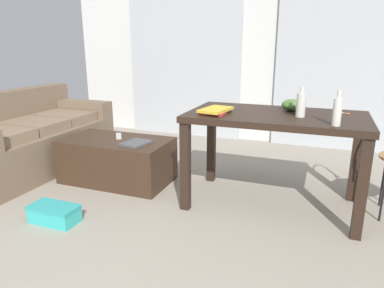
# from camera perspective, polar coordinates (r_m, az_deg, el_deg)

# --- Properties ---
(ground_plane) EXTENTS (8.41, 8.41, 0.00)m
(ground_plane) POSITION_cam_1_polar(r_m,az_deg,el_deg) (3.01, 2.25, -9.28)
(ground_plane) COLOR gray
(wall_back) EXTENTS (5.45, 0.10, 2.46)m
(wall_back) POSITION_cam_1_polar(r_m,az_deg,el_deg) (4.82, 10.99, 15.04)
(wall_back) COLOR silver
(wall_back) RESTS_ON ground
(curtains) EXTENTS (3.73, 0.03, 2.12)m
(curtains) POSITION_cam_1_polar(r_m,az_deg,el_deg) (4.74, 10.69, 12.99)
(curtains) COLOR #B2B7BC
(curtains) RESTS_ON ground
(couch) EXTENTS (0.87, 1.77, 0.80)m
(couch) POSITION_cam_1_polar(r_m,az_deg,el_deg) (4.08, -25.09, 0.69)
(couch) COLOR brown
(couch) RESTS_ON ground
(coffee_table) EXTENTS (1.02, 0.57, 0.42)m
(coffee_table) POSITION_cam_1_polar(r_m,az_deg,el_deg) (3.45, -12.04, -2.59)
(coffee_table) COLOR #382619
(coffee_table) RESTS_ON ground
(craft_table) EXTENTS (1.36, 0.76, 0.76)m
(craft_table) POSITION_cam_1_polar(r_m,az_deg,el_deg) (2.82, 13.40, 2.69)
(craft_table) COLOR black
(craft_table) RESTS_ON ground
(bottle_near) EXTENTS (0.07, 0.07, 0.22)m
(bottle_near) POSITION_cam_1_polar(r_m,az_deg,el_deg) (2.71, 17.30, 6.14)
(bottle_near) COLOR beige
(bottle_near) RESTS_ON craft_table
(bottle_far) EXTENTS (0.06, 0.06, 0.24)m
(bottle_far) POSITION_cam_1_polar(r_m,az_deg,el_deg) (2.49, 22.55, 4.94)
(bottle_far) COLOR beige
(bottle_far) RESTS_ON craft_table
(bowl) EXTENTS (0.17, 0.17, 0.09)m
(bowl) POSITION_cam_1_polar(r_m,az_deg,el_deg) (2.95, 16.01, 6.12)
(bowl) COLOR #477033
(bowl) RESTS_ON craft_table
(book_stack) EXTENTS (0.23, 0.32, 0.04)m
(book_stack) POSITION_cam_1_polar(r_m,az_deg,el_deg) (2.75, 3.83, 5.45)
(book_stack) COLOR red
(book_stack) RESTS_ON craft_table
(scissors) EXTENTS (0.12, 0.09, 0.00)m
(scissors) POSITION_cam_1_polar(r_m,az_deg,el_deg) (2.98, 23.52, 4.64)
(scissors) COLOR #9EA0A5
(scissors) RESTS_ON craft_table
(tv_remote_primary) EXTENTS (0.14, 0.18, 0.02)m
(tv_remote_primary) POSITION_cam_1_polar(r_m,az_deg,el_deg) (3.47, -11.84, 1.28)
(tv_remote_primary) COLOR #B7B7B2
(tv_remote_primary) RESTS_ON coffee_table
(magazine) EXTENTS (0.24, 0.28, 0.02)m
(magazine) POSITION_cam_1_polar(r_m,az_deg,el_deg) (3.20, -9.05, 0.16)
(magazine) COLOR #4C4C51
(magazine) RESTS_ON coffee_table
(shoebox) EXTENTS (0.37, 0.19, 0.13)m
(shoebox) POSITION_cam_1_polar(r_m,az_deg,el_deg) (2.85, -21.48, -10.50)
(shoebox) COLOR #33B2AD
(shoebox) RESTS_ON ground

